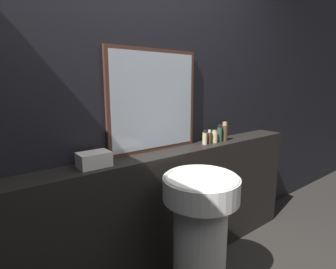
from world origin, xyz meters
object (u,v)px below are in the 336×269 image
Objects in this scene: conditioner_bottle at (209,137)px; mirror at (154,101)px; lotion_bottle at (214,137)px; pedestal_sink at (200,237)px; shampoo_bottle at (205,138)px; hand_soap_bottle at (224,132)px; towel_stack at (94,159)px; body_wash_bottle at (220,134)px.

mirror is at bearing 168.84° from conditioner_bottle.
pedestal_sink is at bearing -143.29° from lotion_bottle.
hand_soap_bottle is at bearing 0.00° from shampoo_bottle.
towel_stack is 0.94m from shampoo_bottle.
lotion_bottle is at bearing -0.00° from shampoo_bottle.
pedestal_sink is 0.80m from towel_stack.
body_wash_bottle reaches higher than shampoo_bottle.
conditioner_bottle is at bearing 0.00° from towel_stack.
hand_soap_bottle is (0.19, -0.00, 0.02)m from conditioner_bottle.
mirror is 3.98× the size of towel_stack.
conditioner_bottle is 0.12m from body_wash_bottle.
body_wash_bottle is at bearing -8.93° from mirror.
shampoo_bottle is 1.13× the size of lotion_bottle.
mirror reaches higher than pedestal_sink.
pedestal_sink is 6.28× the size of body_wash_bottle.
conditioner_bottle is at bearing 180.00° from lotion_bottle.
shampoo_bottle reaches higher than conditioner_bottle.
hand_soap_bottle reaches higher than body_wash_bottle.
mirror is at bearing 171.90° from hand_soap_bottle.
conditioner_bottle is at bearing 180.00° from body_wash_bottle.
shampoo_bottle is 1.03× the size of conditioner_bottle.
body_wash_bottle reaches higher than conditioner_bottle.
towel_stack is at bearing -169.31° from mirror.
body_wash_bottle reaches higher than lotion_bottle.
shampoo_bottle is at bearing 180.00° from lotion_bottle.
body_wash_bottle is at bearing 0.00° from shampoo_bottle.
conditioner_bottle is at bearing 39.76° from pedestal_sink.
pedestal_sink is at bearing -93.95° from mirror.
hand_soap_bottle is (0.13, 0.00, 0.03)m from lotion_bottle.
shampoo_bottle is 0.81× the size of body_wash_bottle.
lotion_bottle is (0.11, -0.00, -0.01)m from shampoo_bottle.
pedestal_sink is 0.87m from lotion_bottle.
pedestal_sink is 0.80m from shampoo_bottle.
body_wash_bottle reaches higher than towel_stack.
conditioner_bottle is (0.52, 0.43, 0.49)m from pedestal_sink.
lotion_bottle is at bearing -180.00° from body_wash_bottle.
body_wash_bottle is (0.06, 0.00, 0.02)m from lotion_bottle.
pedestal_sink is 0.98m from hand_soap_bottle.
pedestal_sink is at bearing -140.24° from conditioner_bottle.
mirror is 6.32× the size of shampoo_bottle.
lotion_bottle is at bearing -9.95° from mirror.
lotion_bottle is (0.55, -0.10, -0.32)m from mirror.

